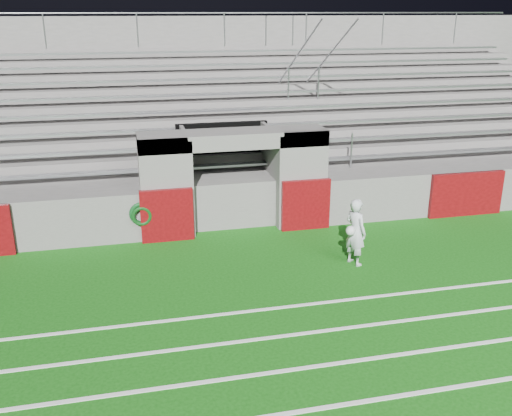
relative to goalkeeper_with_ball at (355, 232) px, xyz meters
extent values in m
plane|color=#0F4F0D|center=(-2.22, -0.60, -0.78)|extent=(90.00, 90.00, 0.00)
cube|color=white|center=(-2.22, -4.60, -0.78)|extent=(28.00, 0.09, 0.01)
cube|color=white|center=(-2.22, -3.60, -0.78)|extent=(28.00, 0.09, 0.01)
cube|color=white|center=(-2.22, -2.60, -0.78)|extent=(28.00, 0.09, 0.01)
cube|color=white|center=(-2.22, -1.60, -0.78)|extent=(28.00, 0.09, 0.01)
cube|color=#605D5B|center=(5.48, 2.57, -0.16)|extent=(10.60, 0.35, 1.25)
cube|color=#605D5B|center=(-4.02, 2.90, 0.52)|extent=(1.20, 1.00, 2.60)
cube|color=#605D5B|center=(-0.42, 2.90, 0.52)|extent=(1.20, 1.00, 2.60)
cube|color=black|center=(-2.22, 4.60, 0.47)|extent=(2.60, 0.20, 2.50)
cube|color=#605D5B|center=(-3.37, 3.50, 0.47)|extent=(0.10, 2.20, 2.50)
cube|color=#605D5B|center=(-1.07, 3.50, 0.47)|extent=(0.10, 2.20, 2.50)
cube|color=#605D5B|center=(-2.22, 2.90, 1.62)|extent=(4.80, 1.00, 0.40)
cube|color=#605D5B|center=(-2.22, 6.75, 0.37)|extent=(26.00, 8.00, 0.20)
cube|color=#605D5B|center=(-2.22, 6.75, -0.26)|extent=(26.00, 8.00, 1.05)
cube|color=#4D0609|center=(-4.02, 2.34, -0.11)|extent=(1.30, 0.15, 1.35)
cube|color=#4D0609|center=(-0.42, 2.34, -0.11)|extent=(1.30, 0.15, 1.35)
cube|color=#4D0609|center=(4.28, 2.34, -0.16)|extent=(2.20, 0.15, 1.25)
cube|color=gray|center=(-2.22, 3.82, 0.69)|extent=(23.00, 0.28, 0.06)
cube|color=#605D5B|center=(-2.22, 4.67, 0.66)|extent=(24.00, 0.75, 0.38)
cube|color=gray|center=(-2.22, 4.57, 1.07)|extent=(23.00, 0.28, 0.06)
cube|color=#605D5B|center=(-2.22, 5.42, 0.85)|extent=(24.00, 0.75, 0.76)
cube|color=gray|center=(-2.22, 5.32, 1.45)|extent=(23.00, 0.28, 0.06)
cube|color=#605D5B|center=(-2.22, 6.17, 1.04)|extent=(24.00, 0.75, 1.14)
cube|color=gray|center=(-2.22, 6.07, 1.83)|extent=(23.00, 0.28, 0.06)
cube|color=#605D5B|center=(-2.22, 6.92, 1.23)|extent=(24.00, 0.75, 1.52)
cube|color=gray|center=(-2.22, 6.82, 2.21)|extent=(23.00, 0.28, 0.06)
cube|color=#605D5B|center=(-2.22, 7.67, 1.42)|extent=(24.00, 0.75, 1.90)
cube|color=gray|center=(-2.22, 7.57, 2.59)|extent=(23.00, 0.28, 0.06)
cube|color=#605D5B|center=(-2.22, 8.42, 1.61)|extent=(24.00, 0.75, 2.28)
cube|color=gray|center=(-2.22, 8.32, 2.97)|extent=(23.00, 0.28, 0.06)
cube|color=#605D5B|center=(-2.22, 9.17, 1.80)|extent=(24.00, 0.75, 2.66)
cube|color=gray|center=(-2.22, 9.07, 3.35)|extent=(23.00, 0.28, 0.06)
cube|color=#605D5B|center=(-2.22, 9.85, 1.86)|extent=(26.00, 0.60, 5.29)
cylinder|color=#A5A8AD|center=(0.28, 3.55, 0.97)|extent=(0.05, 0.05, 1.00)
cylinder|color=#A5A8AD|center=(0.28, 6.55, 2.49)|extent=(0.05, 0.05, 1.00)
cylinder|color=#A5A8AD|center=(0.28, 9.55, 4.01)|extent=(0.05, 0.05, 1.00)
cylinder|color=#A5A8AD|center=(0.28, 6.55, 2.99)|extent=(0.05, 6.02, 3.08)
cylinder|color=#A5A8AD|center=(1.28, 3.55, 0.97)|extent=(0.05, 0.05, 1.00)
cylinder|color=#A5A8AD|center=(1.28, 6.55, 2.49)|extent=(0.05, 0.05, 1.00)
cylinder|color=#A5A8AD|center=(1.28, 9.55, 4.01)|extent=(0.05, 0.05, 1.00)
cylinder|color=#A5A8AD|center=(1.28, 6.55, 2.99)|extent=(0.05, 6.02, 3.08)
cylinder|color=#A5A8AD|center=(-7.22, 9.55, 4.06)|extent=(0.05, 0.05, 1.10)
cylinder|color=#A5A8AD|center=(-4.22, 9.55, 4.06)|extent=(0.05, 0.05, 1.10)
cylinder|color=#A5A8AD|center=(-1.22, 9.55, 4.06)|extent=(0.05, 0.05, 1.10)
cylinder|color=#A5A8AD|center=(1.78, 9.55, 4.06)|extent=(0.05, 0.05, 1.10)
cylinder|color=#A5A8AD|center=(4.78, 9.55, 4.06)|extent=(0.05, 0.05, 1.10)
cylinder|color=#A5A8AD|center=(7.78, 9.55, 4.06)|extent=(0.05, 0.05, 1.10)
cylinder|color=#A5A8AD|center=(-2.22, 9.55, 4.61)|extent=(24.00, 0.05, 0.05)
imported|color=silver|center=(0.01, 0.01, 0.00)|extent=(0.57, 0.67, 1.56)
sphere|color=white|center=(-0.19, -0.18, 0.11)|extent=(0.22, 0.22, 0.22)
torus|color=#0D4119|center=(-4.63, 2.35, -0.01)|extent=(0.60, 0.11, 0.60)
torus|color=#0B3B11|center=(-4.63, 2.30, -0.06)|extent=(0.50, 0.10, 0.50)
camera|label=1|loc=(-4.87, -11.09, 4.72)|focal=40.00mm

